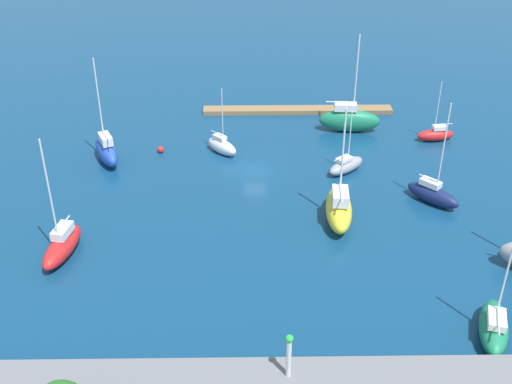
{
  "coord_description": "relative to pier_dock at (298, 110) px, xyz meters",
  "views": [
    {
      "loc": [
        0.79,
        62.91,
        34.69
      ],
      "look_at": [
        0.0,
        7.26,
        1.5
      ],
      "focal_mm": 44.39,
      "sensor_mm": 36.0,
      "label": 1
    }
  ],
  "objects": [
    {
      "name": "sailboat_navy_near_pier",
      "position": [
        -12.29,
        23.6,
        0.78
      ],
      "size": [
        5.41,
        5.48,
        11.24
      ],
      "rotation": [
        0.0,
        0.0,
        2.34
      ],
      "color": "#141E4C",
      "rests_on": "water"
    },
    {
      "name": "sailboat_red_inner_mooring",
      "position": [
        23.75,
        32.26,
        0.84
      ],
      "size": [
        3.31,
        7.01,
        12.0
      ],
      "rotation": [
        0.0,
        0.0,
        1.38
      ],
      "color": "red",
      "rests_on": "water"
    },
    {
      "name": "sailboat_gray_west_end",
      "position": [
        -4.23,
        16.9,
        0.56
      ],
      "size": [
        5.03,
        4.59,
        7.34
      ],
      "rotation": [
        0.0,
        0.0,
        3.83
      ],
      "color": "gray",
      "rests_on": "water"
    },
    {
      "name": "sailboat_green_far_north",
      "position": [
        -6.07,
        6.1,
        1.3
      ],
      "size": [
        7.87,
        2.94,
        12.52
      ],
      "rotation": [
        0.0,
        0.0,
        3.05
      ],
      "color": "#19724C",
      "rests_on": "water"
    },
    {
      "name": "pier_dock",
      "position": [
        0.0,
        0.0,
        0.0
      ],
      "size": [
        25.56,
        2.02,
        0.59
      ],
      "primitive_type": "cube",
      "color": "olive",
      "rests_on": "ground"
    },
    {
      "name": "sailboat_red_off_beacon",
      "position": [
        -16.42,
        8.99,
        0.54
      ],
      "size": [
        4.76,
        2.11,
        7.7
      ],
      "rotation": [
        0.0,
        0.0,
        0.12
      ],
      "color": "red",
      "rests_on": "water"
    },
    {
      "name": "sailboat_white_by_breakwater",
      "position": [
        9.88,
        12.06,
        0.68
      ],
      "size": [
        4.24,
        4.22,
        8.28
      ],
      "rotation": [
        0.0,
        0.0,
        2.36
      ],
      "color": "white",
      "rests_on": "water"
    },
    {
      "name": "sailboat_blue_mid_basin",
      "position": [
        23.18,
        13.92,
        1.19
      ],
      "size": [
        4.58,
        6.92,
        12.36
      ],
      "rotation": [
        0.0,
        0.0,
        5.14
      ],
      "color": "#2347B2",
      "rests_on": "water"
    },
    {
      "name": "mooring_buoy_red",
      "position": [
        17.22,
        11.78,
        0.1
      ],
      "size": [
        0.79,
        0.79,
        0.79
      ],
      "primitive_type": "sphere",
      "color": "red",
      "rests_on": "water"
    },
    {
      "name": "water",
      "position": [
        6.0,
        16.44,
        -0.3
      ],
      "size": [
        160.0,
        160.0,
        0.0
      ],
      "primitive_type": "plane",
      "color": "navy",
      "rests_on": "ground"
    },
    {
      "name": "sailboat_yellow_lone_south",
      "position": [
        -2.11,
        26.96,
        1.24
      ],
      "size": [
        3.12,
        7.9,
        11.92
      ],
      "rotation": [
        0.0,
        0.0,
        4.64
      ],
      "color": "yellow",
      "rests_on": "water"
    },
    {
      "name": "sailboat_green_outer_mooring",
      "position": [
        -11.95,
        43.34,
        0.78
      ],
      "size": [
        3.95,
        6.67,
        10.25
      ],
      "rotation": [
        0.0,
        0.0,
        4.41
      ],
      "color": "#19724C",
      "rests_on": "water"
    },
    {
      "name": "harbor_beacon",
      "position": [
        4.11,
        48.11,
        3.03
      ],
      "size": [
        0.56,
        0.56,
        3.73
      ],
      "color": "silver",
      "rests_on": "breakwater"
    },
    {
      "name": "breakwater",
      "position": [
        6.0,
        48.11,
        0.29
      ],
      "size": [
        60.37,
        3.48,
        1.17
      ],
      "primitive_type": "cube",
      "color": "slate",
      "rests_on": "ground"
    }
  ]
}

